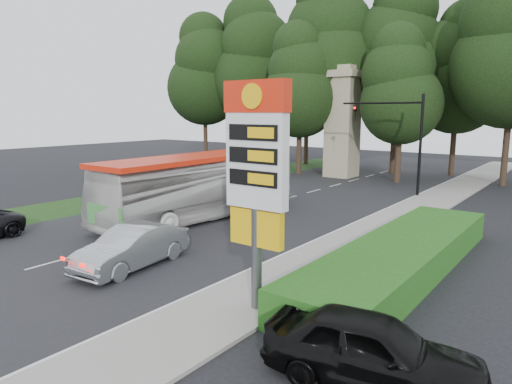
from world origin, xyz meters
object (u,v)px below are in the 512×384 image
Objects in this scene: transit_bus at (201,187)px; parked_car_black at (372,349)px; streetlight_signs at (246,130)px; gas_station_pylon at (256,165)px; sedan_silver at (132,247)px; traffic_signal_mast at (403,130)px; monument at (343,121)px.

transit_bus is 17.02m from parked_car_black.
gas_station_pylon is at bearing -51.04° from streetlight_signs.
gas_station_pylon reaches higher than transit_bus.
streetlight_signs reaches higher than parked_car_black.
sedan_silver is at bearing -63.20° from streetlight_signs.
sedan_silver is at bearing -60.50° from transit_bus.
traffic_signal_mast is 22.26m from sedan_silver.
traffic_signal_mast reaches higher than sedan_silver.
traffic_signal_mast is 0.56× the size of transit_bus.
gas_station_pylon is 0.86× the size of streetlight_signs.
parked_car_black is (7.82, -23.50, -3.85)m from traffic_signal_mast.
traffic_signal_mast is 25.06m from parked_car_black.
traffic_signal_mast is at bearing 9.25° from parked_car_black.
sedan_silver is (-6.20, 0.24, -3.64)m from gas_station_pylon.
transit_bus is (1.34, -20.10, -3.31)m from monument.
traffic_signal_mast is at bearing 99.09° from gas_station_pylon.
monument is 20.42m from transit_bus.
traffic_signal_mast reaches higher than transit_bus.
monument is at bearing 97.80° from transit_bus.
monument reaches higher than streetlight_signs.
gas_station_pylon is 1.39× the size of sedan_silver.
gas_station_pylon is at bearing -68.20° from monument.
gas_station_pylon is 5.82m from parked_car_black.
gas_station_pylon is 12.91m from transit_bus.
transit_bus is at bearing 141.28° from gas_station_pylon.
monument is 28.53m from sedan_silver.
streetlight_signs is 1.62× the size of sedan_silver.
traffic_signal_mast is 12.83m from streetlight_signs.
monument is at bearing 58.03° from streetlight_signs.
transit_bus reaches higher than sedan_silver.
gas_station_pylon is 22.29m from traffic_signal_mast.
parked_car_black is at bearing -62.28° from monument.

